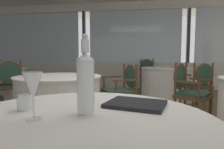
# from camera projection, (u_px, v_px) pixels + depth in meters

# --- Properties ---
(ground_plane) EXTENTS (14.58, 14.58, 0.00)m
(ground_plane) POSITION_uv_depth(u_px,v_px,m) (126.00, 145.00, 2.24)
(ground_plane) COLOR #756047
(window_wall_far) EXTENTS (10.71, 0.14, 2.78)m
(window_wall_far) POSITION_uv_depth(u_px,v_px,m) (134.00, 54.00, 6.30)
(window_wall_far) COLOR silver
(window_wall_far) RESTS_ON ground_plane
(water_bottle) EXTENTS (0.08, 0.08, 0.37)m
(water_bottle) POSITION_uv_depth(u_px,v_px,m) (86.00, 82.00, 0.88)
(water_bottle) COLOR white
(water_bottle) RESTS_ON foreground_table
(wine_glass) EXTENTS (0.08, 0.08, 0.20)m
(wine_glass) POSITION_uv_depth(u_px,v_px,m) (33.00, 86.00, 0.80)
(wine_glass) COLOR white
(wine_glass) RESTS_ON foreground_table
(water_tumbler) EXTENTS (0.07, 0.07, 0.08)m
(water_tumbler) POSITION_uv_depth(u_px,v_px,m) (25.00, 102.00, 0.96)
(water_tumbler) COLOR white
(water_tumbler) RESTS_ON foreground_table
(menu_book) EXTENTS (0.35, 0.31, 0.02)m
(menu_book) POSITION_uv_depth(u_px,v_px,m) (136.00, 104.00, 1.04)
(menu_book) COLOR black
(menu_book) RESTS_ON foreground_table
(background_table_0) EXTENTS (1.36, 1.36, 0.76)m
(background_table_0) POSITION_uv_depth(u_px,v_px,m) (168.00, 83.00, 4.77)
(background_table_0) COLOR white
(background_table_0) RESTS_ON ground_plane
(dining_chair_0_0) EXTENTS (0.64, 0.60, 0.92)m
(dining_chair_0_0) POSITION_uv_depth(u_px,v_px,m) (199.00, 82.00, 3.70)
(dining_chair_0_0) COLOR brown
(dining_chair_0_0) RESTS_ON ground_plane
(dining_chair_0_1) EXTENTS (0.64, 0.60, 0.97)m
(dining_chair_0_1) POSITION_uv_depth(u_px,v_px,m) (148.00, 72.00, 5.83)
(dining_chair_0_1) COLOR brown
(dining_chair_0_1) RESTS_ON ground_plane
(background_table_1) EXTENTS (1.19, 1.19, 0.76)m
(background_table_1) POSITION_uv_depth(u_px,v_px,m) (59.00, 103.00, 2.72)
(background_table_1) COLOR white
(background_table_1) RESTS_ON ground_plane
(dining_chair_1_0) EXTENTS (0.63, 0.65, 0.91)m
(dining_chair_1_0) POSITION_uv_depth(u_px,v_px,m) (123.00, 87.00, 3.11)
(dining_chair_1_0) COLOR brown
(dining_chair_1_0) RESTS_ON ground_plane
(dining_chair_2_0) EXTENTS (0.66, 0.66, 0.97)m
(dining_chair_2_0) POSITION_uv_depth(u_px,v_px,m) (8.00, 81.00, 3.62)
(dining_chair_2_0) COLOR brown
(dining_chair_2_0) RESTS_ON ground_plane
(dining_chair_3_1) EXTENTS (0.64, 0.66, 0.94)m
(dining_chair_3_1) POSITION_uv_depth(u_px,v_px,m) (188.00, 88.00, 3.00)
(dining_chair_3_1) COLOR brown
(dining_chair_3_1) RESTS_ON ground_plane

